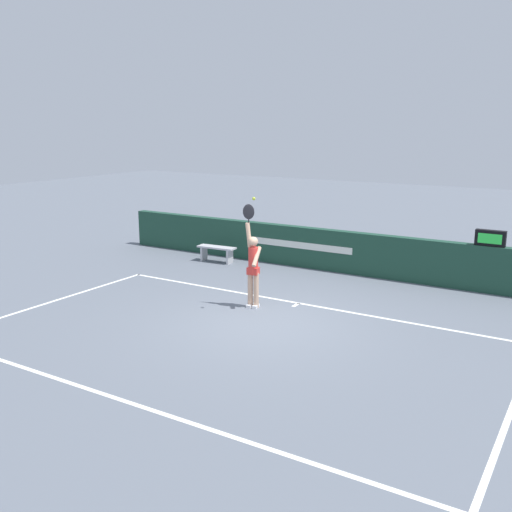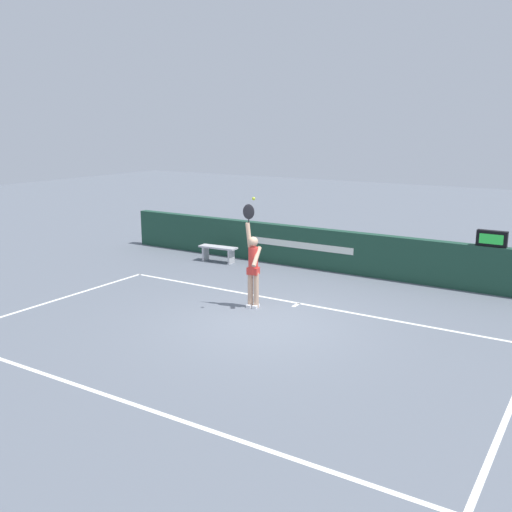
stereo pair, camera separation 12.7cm
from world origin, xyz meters
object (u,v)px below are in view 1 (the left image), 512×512
(tennis_ball, at_px, (254,199))
(courtside_bench_near, at_px, (217,251))
(speed_display, at_px, (490,238))
(tennis_player, at_px, (253,266))

(tennis_ball, height_order, courtside_bench_near, tennis_ball)
(speed_display, bearing_deg, tennis_player, -136.71)
(tennis_ball, xyz_separation_m, courtside_bench_near, (-3.51, 3.54, -2.20))
(tennis_player, height_order, tennis_ball, tennis_ball)
(speed_display, relative_size, tennis_player, 0.30)
(speed_display, height_order, tennis_player, tennis_player)
(tennis_player, distance_m, tennis_ball, 1.62)
(tennis_ball, bearing_deg, speed_display, 47.14)
(speed_display, bearing_deg, tennis_ball, -132.86)
(courtside_bench_near, bearing_deg, tennis_ball, -45.24)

